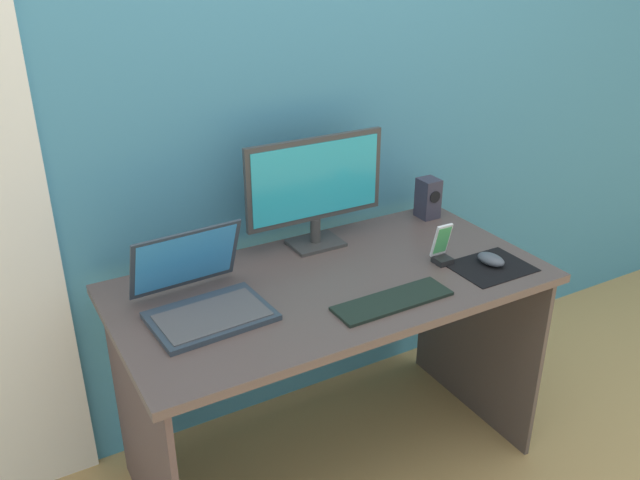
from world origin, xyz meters
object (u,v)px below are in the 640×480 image
mouse (491,259)px  phone_in_dock (442,249)px  monitor (315,187)px  speaker_right (428,198)px  keyboard_external (393,301)px  laptop (202,297)px

mouse → phone_in_dock: phone_in_dock is taller
monitor → speaker_right: (0.50, 0.01, -0.14)m
speaker_right → keyboard_external: (-0.49, -0.47, -0.07)m
keyboard_external → monitor: bearing=89.9°
mouse → phone_in_dock: size_ratio=0.73×
keyboard_external → mouse: size_ratio=3.74×
keyboard_external → phone_in_dock: (0.29, 0.14, 0.04)m
speaker_right → phone_in_dock: size_ratio=1.12×
speaker_right → laptop: size_ratio=0.43×
laptop → keyboard_external: size_ratio=0.95×
speaker_right → mouse: bearing=-99.4°
monitor → speaker_right: monitor is taller
laptop → phone_in_dock: laptop is taller
keyboard_external → mouse: (0.42, 0.04, 0.02)m
laptop → mouse: laptop is taller
monitor → speaker_right: bearing=0.8°
laptop → phone_in_dock: (0.80, -0.10, 0.00)m
laptop → phone_in_dock: size_ratio=2.56×
monitor → phone_in_dock: bearing=-47.6°
monitor → mouse: 0.63m
monitor → mouse: (0.42, -0.42, -0.20)m
mouse → keyboard_external: bearing=176.3°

